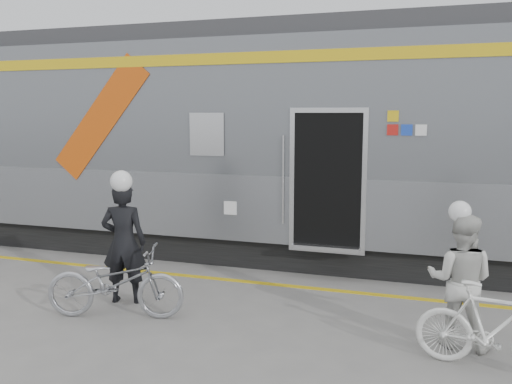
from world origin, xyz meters
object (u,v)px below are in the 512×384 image
at_px(bicycle_left, 115,282).
at_px(woman, 460,280).
at_px(bicycle_right, 493,328).
at_px(man, 124,243).

xyz_separation_m(bicycle_left, woman, (4.12, 0.45, 0.29)).
distance_m(bicycle_left, bicycle_right, 4.42).
bearing_deg(bicycle_left, woman, -98.45).
bearing_deg(bicycle_right, bicycle_left, 97.07).
height_order(man, bicycle_left, man).
xyz_separation_m(man, bicycle_left, (0.20, -0.55, -0.38)).
xyz_separation_m(woman, bicycle_right, (0.30, -0.55, -0.30)).
relative_size(bicycle_left, woman, 1.17).
height_order(man, woman, man).
relative_size(man, bicycle_right, 1.11).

